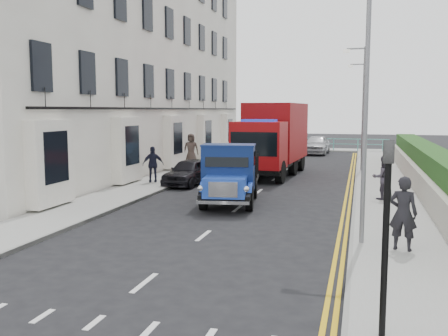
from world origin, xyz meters
TOP-DOWN VIEW (x-y plane):
  - ground at (0.00, 0.00)m, footprint 120.00×120.00m
  - pavement_west at (-5.20, 9.00)m, footprint 2.40×38.00m
  - pavement_east at (5.30, 9.00)m, footprint 2.60×38.00m
  - promenade at (0.00, 29.00)m, footprint 30.00×2.50m
  - sea_plane at (0.00, 60.00)m, footprint 120.00×120.00m
  - terrace_west at (-9.47, 13.00)m, footprint 6.31×30.20m
  - garden_east at (7.21, 9.00)m, footprint 1.45×28.00m
  - seafront_railing at (0.00, 28.20)m, footprint 13.00×0.08m
  - lamp_near at (4.18, -2.00)m, footprint 1.23×0.18m
  - lamp_mid at (4.18, 14.00)m, footprint 1.23×0.18m
  - lamp_far at (4.18, 24.00)m, footprint 1.23×0.18m
  - traffic_signal at (4.60, -7.50)m, footprint 0.16×0.20m
  - bedford_lorry at (-0.42, 2.42)m, footprint 2.54×4.96m
  - red_lorry at (-0.36, 11.55)m, footprint 2.96×7.56m
  - parked_car_front at (-3.57, 7.00)m, footprint 1.85×3.79m
  - parked_car_mid at (-2.60, 12.00)m, footprint 1.92×4.72m
  - parked_car_rear at (-2.60, 13.96)m, footprint 2.41×4.92m
  - seafront_car_left at (-1.69, 27.00)m, footprint 3.12×5.58m
  - seafront_car_right at (0.84, 25.22)m, footprint 2.01×4.54m
  - pedestrian_east_near at (5.25, -2.47)m, footprint 0.75×0.58m
  - pedestrian_east_far at (5.07, 4.68)m, footprint 0.97×0.86m
  - pedestrian_west_near at (-5.22, 6.56)m, footprint 1.08×0.80m
  - pedestrian_west_far at (-6.00, 14.29)m, footprint 1.05×0.80m

SIDE VIEW (x-z plane):
  - ground at x=0.00m, z-range 0.00..0.00m
  - sea_plane at x=0.00m, z-range 0.00..0.00m
  - pavement_west at x=-5.20m, z-range 0.00..0.12m
  - pavement_east at x=5.30m, z-range 0.00..0.12m
  - promenade at x=0.00m, z-range 0.00..0.12m
  - seafront_railing at x=0.00m, z-range 0.03..1.14m
  - parked_car_front at x=-3.57m, z-range 0.00..1.24m
  - parked_car_rear at x=-2.60m, z-range 0.00..1.38m
  - seafront_car_left at x=-1.69m, z-range 0.00..1.47m
  - seafront_car_right at x=0.84m, z-range 0.00..1.52m
  - parked_car_mid at x=-2.60m, z-range 0.00..1.52m
  - garden_east at x=7.21m, z-range 0.02..1.77m
  - pedestrian_east_far at x=5.07m, z-range 0.12..1.80m
  - pedestrian_west_near at x=-5.22m, z-range 0.12..1.82m
  - pedestrian_east_near at x=5.25m, z-range 0.12..1.95m
  - bedford_lorry at x=-0.42m, z-range -0.09..2.17m
  - pedestrian_west_far at x=-6.00m, z-range 0.12..2.06m
  - red_lorry at x=-0.36m, z-range 0.13..4.01m
  - traffic_signal at x=4.60m, z-range 0.52..3.62m
  - lamp_near at x=4.18m, z-range 0.50..7.50m
  - lamp_mid at x=4.18m, z-range 0.50..7.50m
  - lamp_far at x=4.18m, z-range 0.50..7.50m
  - terrace_west at x=-9.47m, z-range 0.04..14.29m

